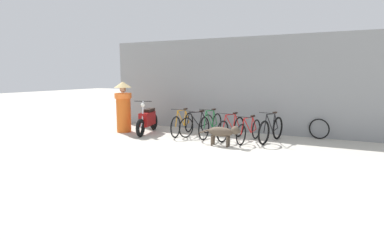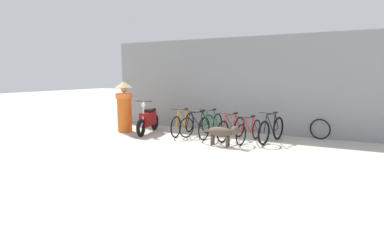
% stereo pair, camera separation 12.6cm
% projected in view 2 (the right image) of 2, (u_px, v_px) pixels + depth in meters
% --- Properties ---
extents(ground_plane, '(60.00, 60.00, 0.00)m').
position_uv_depth(ground_plane, '(197.00, 152.00, 7.58)').
color(ground_plane, '#B7B2A5').
extents(shop_wall_back, '(9.55, 0.20, 3.20)m').
position_uv_depth(shop_wall_back, '(236.00, 85.00, 10.27)').
color(shop_wall_back, gray).
rests_on(shop_wall_back, ground).
extents(bicycle_0, '(0.46, 1.72, 0.89)m').
position_uv_depth(bicycle_0, '(183.00, 124.00, 9.77)').
color(bicycle_0, black).
rests_on(bicycle_0, ground).
extents(bicycle_1, '(0.62, 1.57, 0.83)m').
position_uv_depth(bicycle_1, '(198.00, 125.00, 9.69)').
color(bicycle_1, black).
rests_on(bicycle_1, ground).
extents(bicycle_2, '(0.46, 1.67, 0.92)m').
position_uv_depth(bicycle_2, '(211.00, 125.00, 9.35)').
color(bicycle_2, black).
rests_on(bicycle_2, ground).
extents(bicycle_3, '(0.50, 1.62, 0.84)m').
position_uv_depth(bicycle_3, '(232.00, 128.00, 9.03)').
color(bicycle_3, black).
rests_on(bicycle_3, ground).
extents(bicycle_4, '(0.46, 1.64, 0.79)m').
position_uv_depth(bicycle_4, '(249.00, 131.00, 8.71)').
color(bicycle_4, black).
rests_on(bicycle_4, ground).
extents(bicycle_5, '(0.53, 1.62, 0.90)m').
position_uv_depth(bicycle_5, '(271.00, 130.00, 8.68)').
color(bicycle_5, black).
rests_on(bicycle_5, ground).
extents(motorcycle, '(0.63, 1.86, 1.13)m').
position_uv_depth(motorcycle, '(148.00, 120.00, 10.06)').
color(motorcycle, black).
rests_on(motorcycle, ground).
extents(stray_dog, '(1.23, 0.30, 0.59)m').
position_uv_depth(stray_dog, '(223.00, 132.00, 8.16)').
color(stray_dog, '#4C3F33').
rests_on(stray_dog, ground).
extents(person_in_robes, '(0.80, 0.80, 1.73)m').
position_uv_depth(person_in_robes, '(124.00, 106.00, 10.26)').
color(person_in_robes, orange).
rests_on(person_in_robes, ground).
extents(spare_tire_left, '(0.61, 0.24, 0.63)m').
position_uv_depth(spare_tire_left, '(320.00, 129.00, 9.07)').
color(spare_tire_left, black).
rests_on(spare_tire_left, ground).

